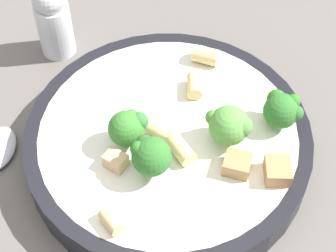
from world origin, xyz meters
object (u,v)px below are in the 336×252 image
(broccoli_floret_0, at_px, (230,125))
(pasta_bowl, at_px, (168,142))
(chicken_chunk_1, at_px, (116,161))
(chicken_chunk_0, at_px, (237,164))
(pepper_shaker, at_px, (53,19))
(rigatoni_4, at_px, (181,150))
(chicken_chunk_2, at_px, (278,171))
(broccoli_floret_2, at_px, (128,127))
(broccoli_floret_3, at_px, (282,109))
(rigatoni_2, at_px, (195,86))
(rigatoni_1, at_px, (159,132))
(rigatoni_3, at_px, (206,56))
(rigatoni_0, at_px, (112,221))
(broccoli_floret_1, at_px, (150,155))

(broccoli_floret_0, bearing_deg, pasta_bowl, 7.26)
(pasta_bowl, height_order, chicken_chunk_1, chicken_chunk_1)
(chicken_chunk_0, xyz_separation_m, pepper_shaker, (0.24, -0.13, 0.00))
(rigatoni_4, height_order, chicken_chunk_0, same)
(pasta_bowl, relative_size, chicken_chunk_2, 10.33)
(broccoli_floret_2, xyz_separation_m, chicken_chunk_1, (0.00, 0.03, -0.02))
(broccoli_floret_0, bearing_deg, rigatoni_4, 36.81)
(rigatoni_4, distance_m, chicken_chunk_1, 0.06)
(pepper_shaker, bearing_deg, rigatoni_4, 145.71)
(broccoli_floret_2, relative_size, broccoli_floret_3, 1.05)
(broccoli_floret_2, relative_size, rigatoni_2, 1.54)
(rigatoni_1, bearing_deg, chicken_chunk_0, 169.23)
(broccoli_floret_3, bearing_deg, rigatoni_1, 24.92)
(rigatoni_1, bearing_deg, rigatoni_4, 150.51)
(rigatoni_3, xyz_separation_m, chicken_chunk_0, (-0.06, 0.12, -0.00))
(rigatoni_4, bearing_deg, rigatoni_0, 68.28)
(chicken_chunk_0, relative_size, chicken_chunk_2, 0.90)
(chicken_chunk_0, xyz_separation_m, chicken_chunk_1, (0.11, 0.03, 0.00))
(rigatoni_1, bearing_deg, rigatoni_0, 84.93)
(pasta_bowl, distance_m, chicken_chunk_2, 0.11)
(rigatoni_0, relative_size, rigatoni_2, 0.88)
(rigatoni_2, distance_m, chicken_chunk_0, 0.10)
(broccoli_floret_2, xyz_separation_m, broccoli_floret_3, (-0.13, -0.06, -0.00))
(pasta_bowl, height_order, broccoli_floret_0, broccoli_floret_0)
(chicken_chunk_0, bearing_deg, rigatoni_1, -10.77)
(rigatoni_0, bearing_deg, broccoli_floret_0, -122.19)
(pasta_bowl, xyz_separation_m, pepper_shaker, (0.16, -0.10, 0.03))
(broccoli_floret_1, xyz_separation_m, rigatoni_3, (-0.01, -0.15, -0.02))
(pepper_shaker, bearing_deg, broccoli_floret_3, 166.79)
(rigatoni_2, xyz_separation_m, chicken_chunk_2, (-0.10, 0.08, 0.00))
(broccoli_floret_2, xyz_separation_m, rigatoni_1, (-0.02, -0.02, -0.02))
(pasta_bowl, relative_size, broccoli_floret_0, 6.15)
(rigatoni_3, bearing_deg, broccoli_floret_1, 85.66)
(rigatoni_2, bearing_deg, rigatoni_3, -90.22)
(pepper_shaker, bearing_deg, rigatoni_0, 125.14)
(chicken_chunk_1, bearing_deg, rigatoni_2, -111.93)
(broccoli_floret_3, xyz_separation_m, rigatoni_3, (0.09, -0.06, -0.01))
(pasta_bowl, height_order, broccoli_floret_2, broccoli_floret_2)
(rigatoni_1, distance_m, chicken_chunk_2, 0.11)
(pasta_bowl, height_order, rigatoni_0, rigatoni_0)
(pasta_bowl, xyz_separation_m, chicken_chunk_1, (0.03, 0.05, 0.02))
(broccoli_floret_0, xyz_separation_m, rigatoni_0, (0.07, 0.11, -0.02))
(broccoli_floret_0, height_order, rigatoni_4, broccoli_floret_0)
(rigatoni_0, bearing_deg, rigatoni_2, -98.74)
(broccoli_floret_3, distance_m, chicken_chunk_1, 0.16)
(rigatoni_2, relative_size, pepper_shaker, 0.27)
(chicken_chunk_1, distance_m, pepper_shaker, 0.20)
(broccoli_floret_1, xyz_separation_m, broccoli_floret_2, (0.03, -0.03, -0.00))
(rigatoni_0, bearing_deg, chicken_chunk_1, -72.42)
(chicken_chunk_0, bearing_deg, broccoli_floret_2, 0.30)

